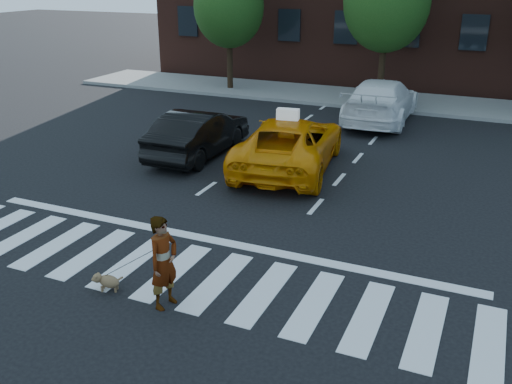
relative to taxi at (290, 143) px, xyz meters
The scene contains 10 objects.
ground 7.04m from the taxi, 89.11° to the right, with size 120.00×120.00×0.00m, color black.
crosswalk 7.04m from the taxi, 89.11° to the right, with size 13.00×2.40×0.01m, color silver.
stop_line 5.46m from the taxi, 88.85° to the right, with size 12.00×0.30×0.01m, color silver.
sidewalk_far 10.52m from the taxi, 89.41° to the left, with size 30.00×4.00×0.15m, color slate.
taxi is the anchor object (origin of this frame).
black_sedan 3.15m from the taxi, behind, with size 1.60×4.59×1.51m, color black.
white_suv 7.00m from the taxi, 79.15° to the left, with size 2.35×5.78×1.68m, color white.
woman 8.13m from the taxi, 85.50° to the right, with size 0.64×0.42×1.76m, color #999999.
dog 8.16m from the taxi, 94.71° to the right, with size 0.60×0.38×0.35m.
taxi_sign 0.97m from the taxi, 90.00° to the right, with size 0.65×0.28×0.32m, color white.
Camera 1 is at (5.61, -8.63, 5.74)m, focal length 40.00 mm.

